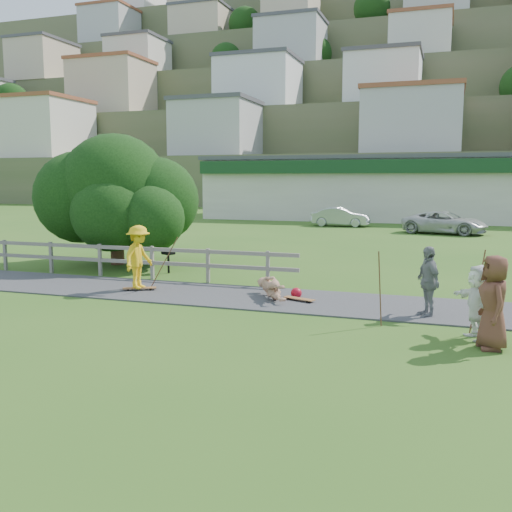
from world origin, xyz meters
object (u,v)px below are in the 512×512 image
object	(u,v)px
tree	(116,216)
bbq	(168,261)
spectator_c	(494,302)
car_silver	(340,217)
spectator_b	(428,282)
skater_fallen	(272,288)
car_white	(445,223)
skater_rider	(139,260)
spectator_d	(477,302)

from	to	relation	value
tree	bbq	xyz separation A→B (m)	(2.83, -1.24, -1.45)
spectator_c	car_silver	distance (m)	28.93
spectator_b	skater_fallen	bearing A→B (deg)	-126.97
car_silver	bbq	world-z (taller)	car_silver
skater_fallen	spectator_b	bearing A→B (deg)	-42.69
skater_fallen	car_white	distance (m)	21.77
spectator_b	car_white	xyz separation A→B (m)	(0.24, 22.04, -0.18)
car_silver	spectator_c	bearing A→B (deg)	-164.13
car_silver	tree	bearing A→B (deg)	166.16
spectator_c	car_silver	bearing A→B (deg)	-177.09
spectator_c	car_white	world-z (taller)	spectator_c
skater_fallen	car_white	xyz separation A→B (m)	(4.36, 21.33, 0.35)
skater_rider	bbq	bearing A→B (deg)	16.39
spectator_c	skater_fallen	bearing A→B (deg)	-132.37
spectator_b	bbq	bearing A→B (deg)	-140.25
spectator_d	tree	world-z (taller)	tree
skater_rider	car_silver	xyz separation A→B (m)	(1.45, 24.94, -0.27)
skater_fallen	car_white	size ratio (longest dim) A/B	0.37
spectator_b	spectator_d	bearing A→B (deg)	4.58
skater_rider	car_silver	distance (m)	24.99
spectator_c	bbq	size ratio (longest dim) A/B	2.11
skater_fallen	spectator_b	size ratio (longest dim) A/B	1.05
spectator_b	spectator_d	world-z (taller)	spectator_b
spectator_d	tree	bearing A→B (deg)	-139.91
car_white	bbq	distance (m)	20.40
skater_rider	spectator_d	bearing A→B (deg)	-99.54
spectator_d	car_white	size ratio (longest dim) A/B	0.32
skater_fallen	bbq	world-z (taller)	bbq
spectator_d	bbq	world-z (taller)	spectator_d
spectator_b	car_white	world-z (taller)	spectator_b
spectator_c	spectator_d	distance (m)	0.71
skater_rider	spectator_c	size ratio (longest dim) A/B	1.00
spectator_b	car_white	size ratio (longest dim) A/B	0.35
skater_fallen	car_silver	xyz separation A→B (m)	(-2.58, 24.78, 0.33)
skater_rider	spectator_d	distance (m)	9.44
skater_fallen	spectator_b	distance (m)	4.21
car_silver	car_white	xyz separation A→B (m)	(6.94, -3.45, 0.02)
skater_rider	spectator_d	xyz separation A→B (m)	(9.17, -2.22, -0.15)
spectator_b	tree	distance (m)	12.75
spectator_c	spectator_d	world-z (taller)	spectator_c
skater_rider	tree	world-z (taller)	tree
bbq	skater_fallen	bearing A→B (deg)	-9.21
car_silver	spectator_d	bearing A→B (deg)	-164.28
spectator_c	tree	distance (m)	14.93
car_silver	car_white	size ratio (longest dim) A/B	0.82
spectator_b	bbq	world-z (taller)	spectator_b
skater_rider	car_white	xyz separation A→B (m)	(8.39, 21.49, -0.25)
skater_fallen	car_silver	size ratio (longest dim) A/B	0.45
skater_rider	spectator_c	bearing A→B (deg)	-102.83
skater_rider	spectator_b	distance (m)	8.16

